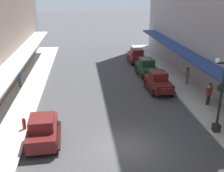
{
  "coord_description": "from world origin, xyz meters",
  "views": [
    {
      "loc": [
        -2.32,
        -13.98,
        9.12
      ],
      "look_at": [
        0.0,
        6.0,
        1.8
      ],
      "focal_mm": 43.14,
      "sensor_mm": 36.0,
      "label": 1
    }
  ],
  "objects_px": {
    "parked_car_3": "(158,81)",
    "fire_hydrant": "(24,123)",
    "pedestrian_1": "(19,78)",
    "parked_car_2": "(147,67)",
    "lamp_post_with_clock": "(222,91)",
    "pedestrian_3": "(187,76)",
    "pedestrian_0": "(209,93)",
    "parked_car_4": "(43,129)",
    "pedestrian_2": "(208,95)",
    "parked_car_0": "(136,55)"
  },
  "relations": [
    {
      "from": "parked_car_3",
      "to": "fire_hydrant",
      "type": "distance_m",
      "value": 12.77
    },
    {
      "from": "fire_hydrant",
      "to": "parked_car_3",
      "type": "bearing_deg",
      "value": 29.82
    },
    {
      "from": "fire_hydrant",
      "to": "pedestrian_1",
      "type": "bearing_deg",
      "value": 102.95
    },
    {
      "from": "parked_car_2",
      "to": "parked_car_3",
      "type": "bearing_deg",
      "value": -91.24
    },
    {
      "from": "lamp_post_with_clock",
      "to": "parked_car_2",
      "type": "bearing_deg",
      "value": 96.88
    },
    {
      "from": "pedestrian_1",
      "to": "pedestrian_3",
      "type": "relative_size",
      "value": 0.98
    },
    {
      "from": "pedestrian_0",
      "to": "pedestrian_1",
      "type": "height_order",
      "value": "pedestrian_0"
    },
    {
      "from": "parked_car_3",
      "to": "pedestrian_0",
      "type": "relative_size",
      "value": 2.58
    },
    {
      "from": "fire_hydrant",
      "to": "pedestrian_1",
      "type": "relative_size",
      "value": 0.5
    },
    {
      "from": "parked_car_4",
      "to": "pedestrian_2",
      "type": "xyz_separation_m",
      "value": [
        12.64,
        4.05,
        0.05
      ]
    },
    {
      "from": "lamp_post_with_clock",
      "to": "pedestrian_1",
      "type": "bearing_deg",
      "value": 144.83
    },
    {
      "from": "parked_car_3",
      "to": "pedestrian_2",
      "type": "relative_size",
      "value": 2.62
    },
    {
      "from": "lamp_post_with_clock",
      "to": "pedestrian_3",
      "type": "xyz_separation_m",
      "value": [
        1.55,
        9.25,
        -1.97
      ]
    },
    {
      "from": "parked_car_2",
      "to": "pedestrian_2",
      "type": "xyz_separation_m",
      "value": [
        2.93,
        -8.82,
        0.05
      ]
    },
    {
      "from": "fire_hydrant",
      "to": "pedestrian_0",
      "type": "xyz_separation_m",
      "value": [
        14.39,
        2.84,
        0.45
      ]
    },
    {
      "from": "parked_car_3",
      "to": "pedestrian_0",
      "type": "distance_m",
      "value": 4.83
    },
    {
      "from": "pedestrian_0",
      "to": "lamp_post_with_clock",
      "type": "bearing_deg",
      "value": -109.55
    },
    {
      "from": "lamp_post_with_clock",
      "to": "pedestrian_1",
      "type": "distance_m",
      "value": 18.13
    },
    {
      "from": "lamp_post_with_clock",
      "to": "pedestrian_3",
      "type": "height_order",
      "value": "lamp_post_with_clock"
    },
    {
      "from": "fire_hydrant",
      "to": "pedestrian_3",
      "type": "xyz_separation_m",
      "value": [
        14.3,
        7.48,
        0.45
      ]
    },
    {
      "from": "fire_hydrant",
      "to": "pedestrian_3",
      "type": "distance_m",
      "value": 16.14
    },
    {
      "from": "pedestrian_0",
      "to": "pedestrian_1",
      "type": "relative_size",
      "value": 1.02
    },
    {
      "from": "pedestrian_2",
      "to": "parked_car_3",
      "type": "bearing_deg",
      "value": 127.92
    },
    {
      "from": "pedestrian_1",
      "to": "pedestrian_2",
      "type": "xyz_separation_m",
      "value": [
        16.09,
        -6.16,
        0.0
      ]
    },
    {
      "from": "parked_car_3",
      "to": "lamp_post_with_clock",
      "type": "height_order",
      "value": "lamp_post_with_clock"
    },
    {
      "from": "lamp_post_with_clock",
      "to": "pedestrian_2",
      "type": "relative_size",
      "value": 3.15
    },
    {
      "from": "parked_car_2",
      "to": "lamp_post_with_clock",
      "type": "relative_size",
      "value": 0.84
    },
    {
      "from": "parked_car_2",
      "to": "pedestrian_1",
      "type": "relative_size",
      "value": 2.63
    },
    {
      "from": "parked_car_2",
      "to": "pedestrian_0",
      "type": "bearing_deg",
      "value": -69.15
    },
    {
      "from": "parked_car_3",
      "to": "lamp_post_with_clock",
      "type": "bearing_deg",
      "value": -78.31
    },
    {
      "from": "parked_car_2",
      "to": "pedestrian_2",
      "type": "bearing_deg",
      "value": -71.62
    },
    {
      "from": "pedestrian_0",
      "to": "pedestrian_1",
      "type": "distance_m",
      "value": 17.35
    },
    {
      "from": "parked_car_0",
      "to": "pedestrian_3",
      "type": "bearing_deg",
      "value": -71.17
    },
    {
      "from": "pedestrian_2",
      "to": "fire_hydrant",
      "type": "bearing_deg",
      "value": -170.15
    },
    {
      "from": "lamp_post_with_clock",
      "to": "pedestrian_3",
      "type": "distance_m",
      "value": 9.58
    },
    {
      "from": "pedestrian_3",
      "to": "parked_car_4",
      "type": "bearing_deg",
      "value": -144.71
    },
    {
      "from": "pedestrian_1",
      "to": "pedestrian_0",
      "type": "bearing_deg",
      "value": -19.43
    },
    {
      "from": "pedestrian_3",
      "to": "fire_hydrant",
      "type": "bearing_deg",
      "value": -152.38
    },
    {
      "from": "pedestrian_1",
      "to": "parked_car_2",
      "type": "bearing_deg",
      "value": 11.42
    },
    {
      "from": "parked_car_3",
      "to": "fire_hydrant",
      "type": "xyz_separation_m",
      "value": [
        -11.07,
        -6.35,
        -0.38
      ]
    },
    {
      "from": "pedestrian_1",
      "to": "fire_hydrant",
      "type": "bearing_deg",
      "value": -77.05
    },
    {
      "from": "pedestrian_2",
      "to": "pedestrian_3",
      "type": "relative_size",
      "value": 0.98
    },
    {
      "from": "lamp_post_with_clock",
      "to": "parked_car_3",
      "type": "bearing_deg",
      "value": 101.69
    },
    {
      "from": "pedestrian_2",
      "to": "pedestrian_3",
      "type": "distance_m",
      "value": 5.03
    },
    {
      "from": "parked_car_0",
      "to": "fire_hydrant",
      "type": "bearing_deg",
      "value": -123.48
    },
    {
      "from": "parked_car_0",
      "to": "parked_car_2",
      "type": "distance_m",
      "value": 5.54
    },
    {
      "from": "pedestrian_0",
      "to": "pedestrian_1",
      "type": "xyz_separation_m",
      "value": [
        -16.37,
        5.77,
        -0.02
      ]
    },
    {
      "from": "pedestrian_2",
      "to": "pedestrian_3",
      "type": "height_order",
      "value": "pedestrian_3"
    },
    {
      "from": "parked_car_2",
      "to": "parked_car_0",
      "type": "bearing_deg",
      "value": 90.63
    },
    {
      "from": "parked_car_3",
      "to": "pedestrian_3",
      "type": "xyz_separation_m",
      "value": [
        3.23,
        1.13,
        0.07
      ]
    }
  ]
}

